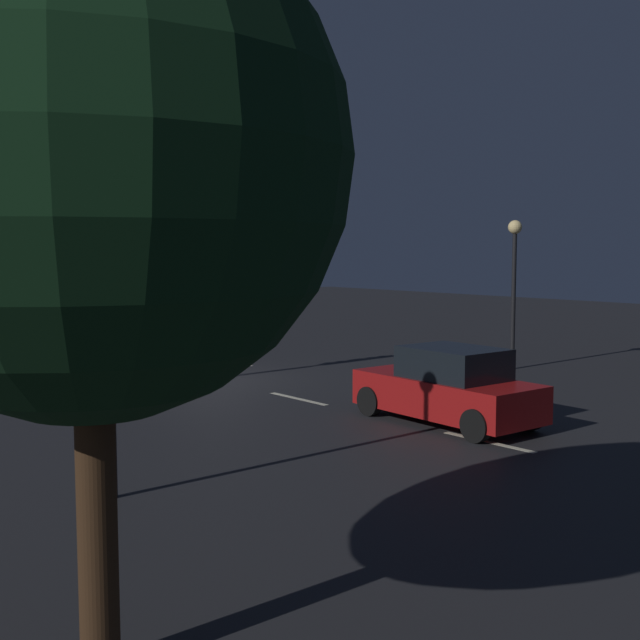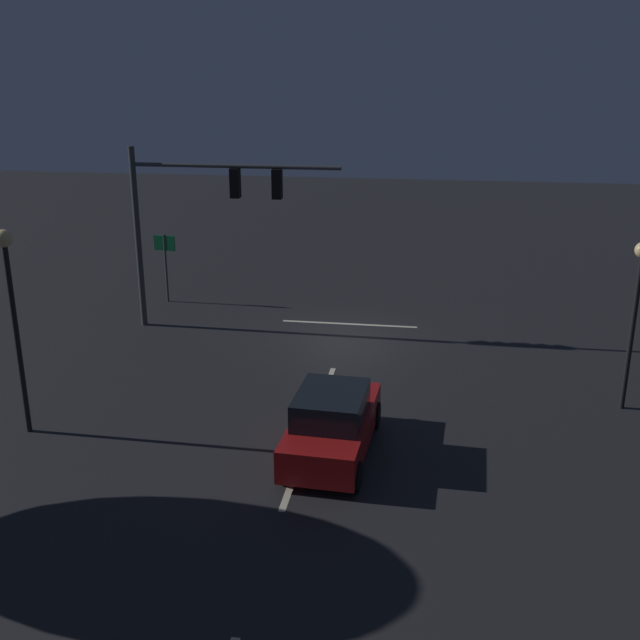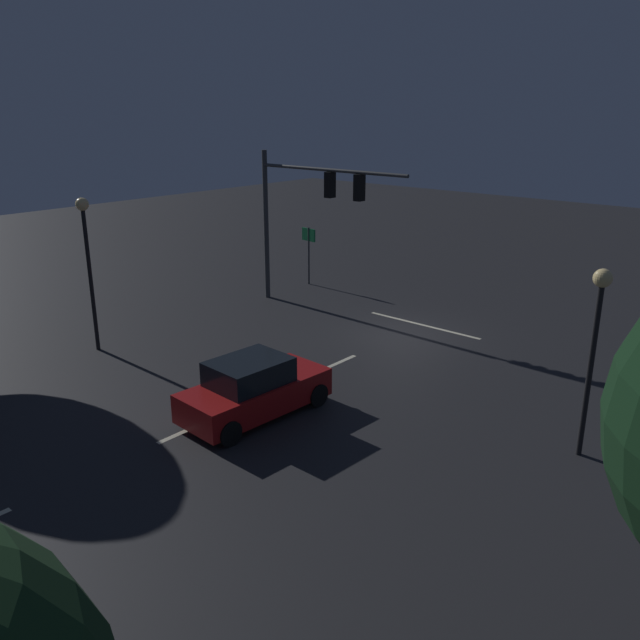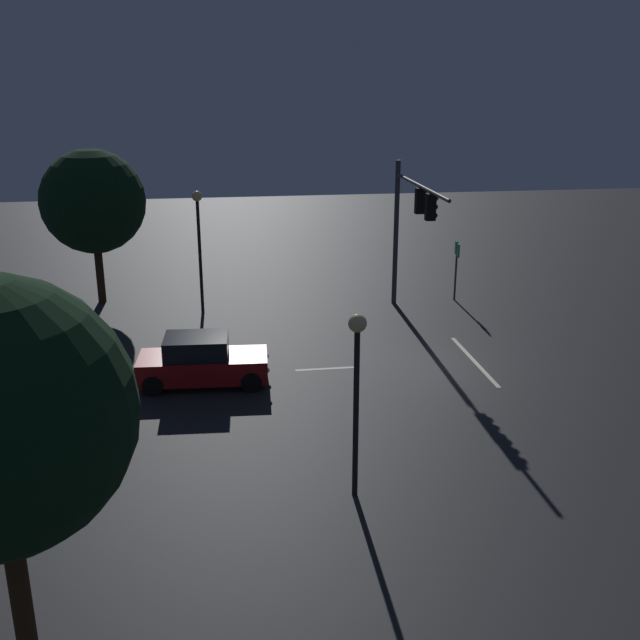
{
  "view_description": "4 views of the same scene",
  "coord_description": "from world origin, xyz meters",
  "px_view_note": "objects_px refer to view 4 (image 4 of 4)",
  "views": [
    {
      "loc": [
        12.66,
        19.55,
        3.86
      ],
      "look_at": [
        -1.06,
        3.62,
        1.95
      ],
      "focal_mm": 44.47,
      "sensor_mm": 36.0,
      "label": 1
    },
    {
      "loc": [
        -2.94,
        24.82,
        9.05
      ],
      "look_at": [
        0.29,
        3.79,
        1.9
      ],
      "focal_mm": 42.39,
      "sensor_mm": 36.0,
      "label": 2
    },
    {
      "loc": [
        -12.93,
        19.64,
        8.24
      ],
      "look_at": [
        0.47,
        4.2,
        1.52
      ],
      "focal_mm": 36.68,
      "sensor_mm": 36.0,
      "label": 3
    },
    {
      "loc": [
        -24.23,
        7.73,
        9.93
      ],
      "look_at": [
        0.75,
        4.11,
        1.59
      ],
      "focal_mm": 41.6,
      "sensor_mm": 36.0,
      "label": 4
    }
  ],
  "objects_px": {
    "street_lamp_right_kerb": "(199,229)",
    "tree_right_near": "(93,202)",
    "route_sign": "(457,258)",
    "traffic_signal_assembly": "(411,214)",
    "car_approaching": "(202,362)",
    "street_lamp_left_kerb": "(357,370)"
  },
  "relations": [
    {
      "from": "traffic_signal_assembly",
      "to": "route_sign",
      "type": "distance_m",
      "value": 4.59
    },
    {
      "from": "traffic_signal_assembly",
      "to": "street_lamp_left_kerb",
      "type": "bearing_deg",
      "value": 160.18
    },
    {
      "from": "route_sign",
      "to": "car_approaching",
      "type": "bearing_deg",
      "value": 125.75
    },
    {
      "from": "car_approaching",
      "to": "route_sign",
      "type": "bearing_deg",
      "value": -54.25
    },
    {
      "from": "car_approaching",
      "to": "street_lamp_right_kerb",
      "type": "relative_size",
      "value": 0.83
    },
    {
      "from": "route_sign",
      "to": "street_lamp_left_kerb",
      "type": "bearing_deg",
      "value": 154.06
    },
    {
      "from": "street_lamp_left_kerb",
      "to": "street_lamp_right_kerb",
      "type": "relative_size",
      "value": 0.88
    },
    {
      "from": "tree_right_near",
      "to": "street_lamp_right_kerb",
      "type": "bearing_deg",
      "value": -117.33
    },
    {
      "from": "traffic_signal_assembly",
      "to": "street_lamp_right_kerb",
      "type": "height_order",
      "value": "traffic_signal_assembly"
    },
    {
      "from": "tree_right_near",
      "to": "traffic_signal_assembly",
      "type": "bearing_deg",
      "value": -108.88
    },
    {
      "from": "traffic_signal_assembly",
      "to": "car_approaching",
      "type": "bearing_deg",
      "value": 123.98
    },
    {
      "from": "traffic_signal_assembly",
      "to": "tree_right_near",
      "type": "relative_size",
      "value": 1.06
    },
    {
      "from": "traffic_signal_assembly",
      "to": "street_lamp_left_kerb",
      "type": "distance_m",
      "value": 14.37
    },
    {
      "from": "street_lamp_right_kerb",
      "to": "route_sign",
      "type": "bearing_deg",
      "value": -88.39
    },
    {
      "from": "street_lamp_left_kerb",
      "to": "car_approaching",
      "type": "bearing_deg",
      "value": 26.33
    },
    {
      "from": "route_sign",
      "to": "traffic_signal_assembly",
      "type": "bearing_deg",
      "value": 130.56
    },
    {
      "from": "car_approaching",
      "to": "street_lamp_right_kerb",
      "type": "distance_m",
      "value": 8.51
    },
    {
      "from": "tree_right_near",
      "to": "car_approaching",
      "type": "bearing_deg",
      "value": -155.87
    },
    {
      "from": "street_lamp_right_kerb",
      "to": "route_sign",
      "type": "height_order",
      "value": "street_lamp_right_kerb"
    },
    {
      "from": "route_sign",
      "to": "street_lamp_right_kerb",
      "type": "bearing_deg",
      "value": 91.61
    },
    {
      "from": "street_lamp_right_kerb",
      "to": "tree_right_near",
      "type": "xyz_separation_m",
      "value": [
        2.38,
        4.61,
        0.91
      ]
    },
    {
      "from": "traffic_signal_assembly",
      "to": "street_lamp_left_kerb",
      "type": "xyz_separation_m",
      "value": [
        -13.48,
        4.86,
        -1.18
      ]
    }
  ]
}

